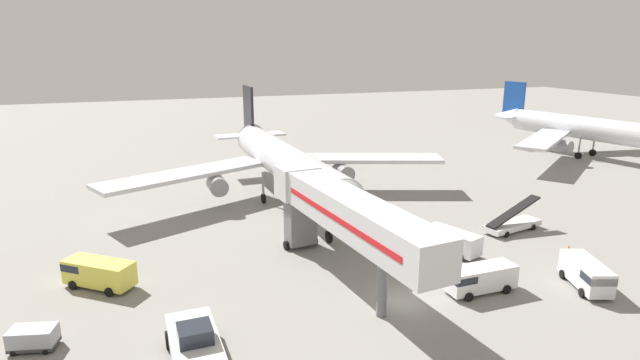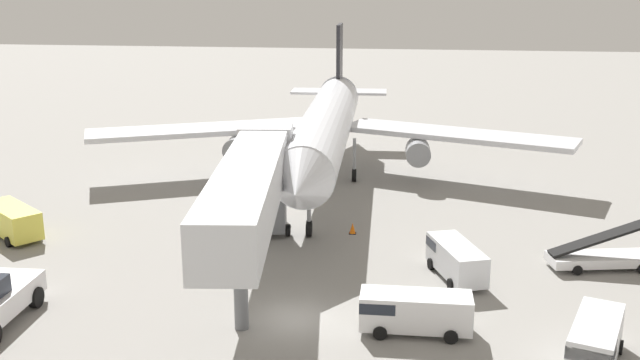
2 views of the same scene
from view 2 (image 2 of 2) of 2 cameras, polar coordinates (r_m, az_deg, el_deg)
name	(u,v)px [view 2 (image 2 of 2)]	position (r m, az deg, el deg)	size (l,w,h in m)	color
ground_plane	(294,319)	(37.90, -2.02, -10.73)	(300.00, 300.00, 0.00)	gray
airplane_at_gate	(326,126)	(61.19, 0.51, 4.25)	(41.61, 40.98, 12.27)	silver
jet_bridge	(253,185)	(40.85, -5.24, -0.38)	(5.60, 21.60, 7.42)	silver
belt_loader_truck	(603,256)	(46.95, 21.15, -5.52)	(6.75, 3.24, 3.13)	white
service_van_mid_right	(11,219)	(53.10, -22.87, -2.81)	(5.49, 4.96, 2.11)	#E5DB4C
service_van_far_left	(455,258)	(43.10, 10.47, -5.98)	(3.46, 5.37, 2.03)	silver
service_van_far_center	(595,341)	(35.31, 20.59, -11.65)	(3.45, 5.38, 2.11)	silver
service_van_outer_left	(412,310)	(36.36, 7.18, -10.01)	(5.42, 2.20, 2.01)	white
ground_crew_worker_foreground	(283,207)	(52.35, -2.88, -2.09)	(0.50, 0.50, 1.87)	#1E2333
safety_cone_alpha	(353,228)	(49.78, 2.54, -3.77)	(0.49, 0.49, 0.75)	black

